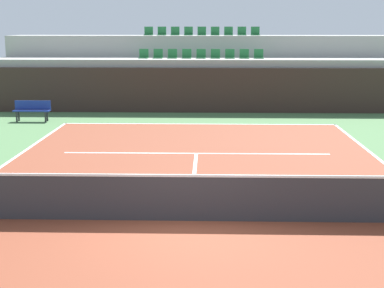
% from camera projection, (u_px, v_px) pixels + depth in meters
% --- Properties ---
extents(ground_plane, '(80.00, 80.00, 0.00)m').
position_uv_depth(ground_plane, '(190.00, 221.00, 11.91)').
color(ground_plane, '#477042').
extents(court_surface, '(11.00, 24.00, 0.01)m').
position_uv_depth(court_surface, '(190.00, 221.00, 11.91)').
color(court_surface, brown).
rests_on(court_surface, ground_plane).
extents(baseline_far, '(11.00, 0.10, 0.00)m').
position_uv_depth(baseline_far, '(199.00, 124.00, 23.62)').
color(baseline_far, white).
rests_on(baseline_far, court_surface).
extents(service_line_far, '(8.26, 0.10, 0.00)m').
position_uv_depth(service_line_far, '(196.00, 153.00, 18.18)').
color(service_line_far, white).
rests_on(service_line_far, court_surface).
extents(centre_service_line, '(0.10, 6.40, 0.00)m').
position_uv_depth(centre_service_line, '(194.00, 180.00, 15.05)').
color(centre_service_line, white).
rests_on(centre_service_line, court_surface).
extents(back_wall, '(19.54, 0.30, 2.03)m').
position_uv_depth(back_wall, '(201.00, 90.00, 26.71)').
color(back_wall, '#33231E').
rests_on(back_wall, ground_plane).
extents(stands_tier_lower, '(19.54, 2.40, 2.38)m').
position_uv_depth(stands_tier_lower, '(201.00, 84.00, 28.00)').
color(stands_tier_lower, '#9E9E99').
rests_on(stands_tier_lower, ground_plane).
extents(stands_tier_upper, '(19.54, 2.40, 3.42)m').
position_uv_depth(stands_tier_upper, '(202.00, 69.00, 30.25)').
color(stands_tier_upper, '#9E9E99').
rests_on(stands_tier_upper, ground_plane).
extents(seating_row_lower, '(5.92, 0.44, 0.44)m').
position_uv_depth(seating_row_lower, '(201.00, 56.00, 27.83)').
color(seating_row_lower, '#1E6633').
rests_on(seating_row_lower, stands_tier_lower).
extents(seating_row_upper, '(5.92, 0.44, 0.44)m').
position_uv_depth(seating_row_upper, '(202.00, 33.00, 29.97)').
color(seating_row_upper, '#1E6633').
rests_on(seating_row_upper, stands_tier_upper).
extents(tennis_net, '(11.08, 0.08, 1.07)m').
position_uv_depth(tennis_net, '(189.00, 197.00, 11.81)').
color(tennis_net, black).
rests_on(tennis_net, court_surface).
extents(player_bench, '(1.50, 0.40, 0.85)m').
position_uv_depth(player_bench, '(32.00, 109.00, 24.29)').
color(player_bench, navy).
rests_on(player_bench, ground_plane).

